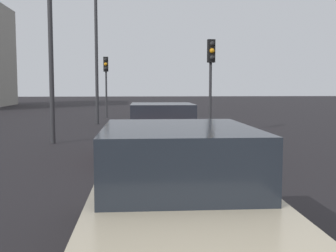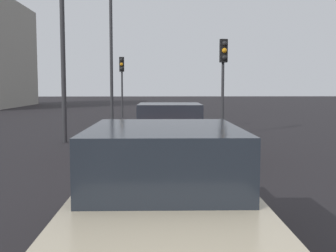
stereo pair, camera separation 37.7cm
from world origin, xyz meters
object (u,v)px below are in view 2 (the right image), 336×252
at_px(car_red_lead, 170,131).
at_px(street_lamp_far, 111,23).
at_px(traffic_light_near_left, 122,74).
at_px(street_lamp_kerbside, 62,25).
at_px(car_beige_second, 164,195).
at_px(traffic_light_near_right, 223,66).

distance_m(car_red_lead, street_lamp_far, 11.74).
bearing_deg(car_red_lead, traffic_light_near_left, 10.65).
height_order(car_red_lead, street_lamp_kerbside, street_lamp_kerbside).
bearing_deg(street_lamp_far, car_beige_second, -172.70).
bearing_deg(traffic_light_near_right, car_beige_second, -20.12).
distance_m(car_red_lead, street_lamp_kerbside, 5.80).
height_order(car_red_lead, street_lamp_far, street_lamp_far).
relative_size(car_beige_second, street_lamp_far, 0.52).
xyz_separation_m(car_beige_second, traffic_light_near_left, (21.84, 2.02, 1.97)).
bearing_deg(street_lamp_kerbside, car_red_lead, -132.40).
xyz_separation_m(traffic_light_near_left, street_lamp_kerbside, (-11.74, 1.16, 1.32)).
distance_m(traffic_light_near_left, street_lamp_far, 5.04).
bearing_deg(traffic_light_near_left, car_beige_second, 8.64).
bearing_deg(street_lamp_kerbside, traffic_light_near_left, -5.63).
distance_m(street_lamp_kerbside, street_lamp_far, 7.49).
bearing_deg(traffic_light_near_left, street_lamp_kerbside, -2.28).
distance_m(car_red_lead, traffic_light_near_left, 15.27).
bearing_deg(traffic_light_near_right, traffic_light_near_left, -162.05).
bearing_deg(street_lamp_kerbside, car_beige_second, -162.53).
xyz_separation_m(car_red_lead, car_beige_second, (-6.88, 0.34, 0.02)).
bearing_deg(street_lamp_far, traffic_light_near_right, -137.77).
bearing_deg(car_red_lead, traffic_light_near_right, -22.62).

